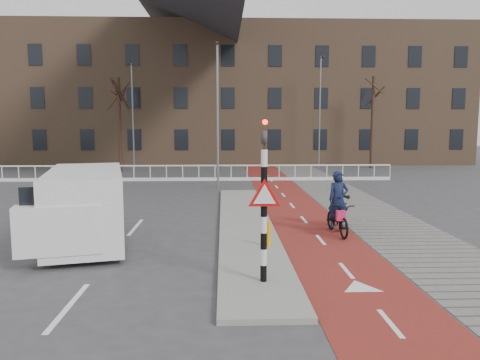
{
  "coord_description": "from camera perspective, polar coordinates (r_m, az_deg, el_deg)",
  "views": [
    {
      "loc": [
        -1.47,
        -11.87,
        3.56
      ],
      "look_at": [
        -0.87,
        5.0,
        1.5
      ],
      "focal_mm": 35.0,
      "sensor_mm": 36.0,
      "label": 1
    }
  ],
  "objects": [
    {
      "name": "cyclist_near",
      "position": [
        15.3,
        11.85,
        -4.0
      ],
      "size": [
        0.85,
        2.01,
        2.03
      ],
      "rotation": [
        0.0,
        0.0,
        0.09
      ],
      "color": "black",
      "rests_on": "bike_lane"
    },
    {
      "name": "van",
      "position": [
        14.51,
        -18.26,
        -2.96
      ],
      "size": [
        3.15,
        5.41,
        2.19
      ],
      "rotation": [
        0.0,
        0.0,
        0.23
      ],
      "color": "silver",
      "rests_on": "ground"
    },
    {
      "name": "curb_island",
      "position": [
        16.27,
        0.71,
        -5.47
      ],
      "size": [
        1.8,
        16.0,
        0.12
      ],
      "primitive_type": "cube",
      "color": "gray",
      "rests_on": "ground"
    },
    {
      "name": "streetlight_right",
      "position": [
        37.63,
        9.7,
        8.04
      ],
      "size": [
        0.12,
        0.12,
        8.67
      ],
      "primitive_type": "cylinder",
      "color": "slate",
      "rests_on": "ground"
    },
    {
      "name": "cyclist_far",
      "position": [
        16.23,
        11.98,
        -3.2
      ],
      "size": [
        0.82,
        1.66,
        1.76
      ],
      "rotation": [
        0.0,
        0.0,
        -0.16
      ],
      "color": "black",
      "rests_on": "bike_lane"
    },
    {
      "name": "traffic_signal",
      "position": [
        10.01,
        2.95,
        -2.07
      ],
      "size": [
        0.8,
        0.8,
        3.68
      ],
      "color": "black",
      "rests_on": "curb_island"
    },
    {
      "name": "railing",
      "position": [
        29.27,
        -8.96,
        0.49
      ],
      "size": [
        28.0,
        0.1,
        0.99
      ],
      "color": "silver",
      "rests_on": "ground"
    },
    {
      "name": "tree_mid",
      "position": [
        35.22,
        -14.46,
        6.49
      ],
      "size": [
        0.27,
        0.27,
        6.81
      ],
      "primitive_type": "cylinder",
      "color": "black",
      "rests_on": "ground"
    },
    {
      "name": "ground",
      "position": [
        12.48,
        4.86,
        -9.64
      ],
      "size": [
        120.0,
        120.0,
        0.0
      ],
      "primitive_type": "plane",
      "color": "#38383A",
      "rests_on": "ground"
    },
    {
      "name": "bollard",
      "position": [
        13.18,
        3.53,
        -6.58
      ],
      "size": [
        0.12,
        0.12,
        0.72
      ],
      "primitive_type": "cylinder",
      "color": "#E2A40C",
      "rests_on": "curb_island"
    },
    {
      "name": "streetlight_left",
      "position": [
        36.32,
        -12.93,
        7.44
      ],
      "size": [
        0.12,
        0.12,
        7.96
      ],
      "primitive_type": "cylinder",
      "color": "slate",
      "rests_on": "ground"
    },
    {
      "name": "streetlight_near",
      "position": [
        25.28,
        -2.74,
        7.64
      ],
      "size": [
        0.12,
        0.12,
        7.73
      ],
      "primitive_type": "cylinder",
      "color": "slate",
      "rests_on": "ground"
    },
    {
      "name": "tree_right",
      "position": [
        38.43,
        15.84,
        6.75
      ],
      "size": [
        0.27,
        0.27,
        7.2
      ],
      "primitive_type": "cylinder",
      "color": "black",
      "rests_on": "ground"
    },
    {
      "name": "bike_lane",
      "position": [
        22.36,
        5.62,
        -2.23
      ],
      "size": [
        2.5,
        60.0,
        0.01
      ],
      "primitive_type": "cube",
      "color": "maroon",
      "rests_on": "ground"
    },
    {
      "name": "sidewalk",
      "position": [
        22.9,
        12.59,
        -2.14
      ],
      "size": [
        3.0,
        60.0,
        0.01
      ],
      "primitive_type": "cube",
      "color": "slate",
      "rests_on": "ground"
    },
    {
      "name": "townhouse_row",
      "position": [
        44.1,
        -4.12,
        12.47
      ],
      "size": [
        46.0,
        10.0,
        15.9
      ],
      "color": "#7F6047",
      "rests_on": "ground"
    }
  ]
}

